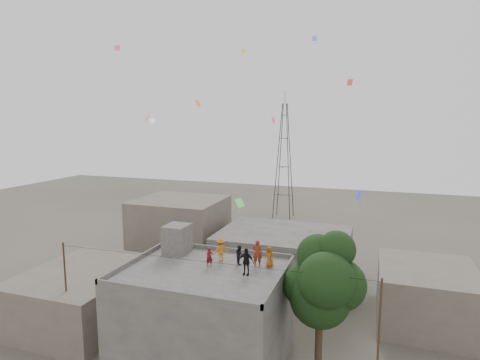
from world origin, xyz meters
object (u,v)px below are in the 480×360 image
(person_red_adult, at_px, (257,253))
(person_dark_adult, at_px, (246,261))
(transmission_tower, at_px, (284,161))
(stair_head_box, at_px, (177,239))
(tree, at_px, (324,282))

(person_red_adult, relative_size, person_dark_adult, 1.03)
(transmission_tower, xyz_separation_m, person_red_adult, (6.95, -38.13, -2.11))
(stair_head_box, distance_m, person_red_adult, 6.20)
(transmission_tower, height_order, person_dark_adult, transmission_tower)
(transmission_tower, height_order, person_red_adult, transmission_tower)
(person_red_adult, bearing_deg, tree, 156.38)
(tree, xyz_separation_m, transmission_tower, (-11.37, 39.40, 2.97))
(transmission_tower, distance_m, person_red_adult, 38.81)
(person_red_adult, bearing_deg, stair_head_box, -14.18)
(stair_head_box, distance_m, transmission_tower, 37.46)
(stair_head_box, height_order, transmission_tower, transmission_tower)
(stair_head_box, relative_size, person_dark_adult, 1.20)
(stair_head_box, height_order, tree, tree)
(tree, bearing_deg, person_red_adult, 163.84)
(stair_head_box, xyz_separation_m, tree, (10.57, -2.00, -1.00))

